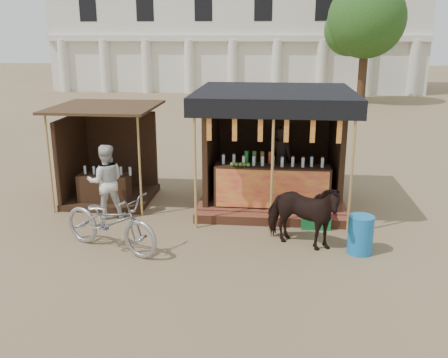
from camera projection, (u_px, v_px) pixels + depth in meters
name	position (u px, v px, depth m)	size (l,w,h in m)	color
ground	(215.00, 260.00, 9.21)	(120.00, 120.00, 0.00)	#846B4C
main_stall	(273.00, 163.00, 12.02)	(3.60, 3.61, 2.78)	brown
secondary_stall	(104.00, 166.00, 12.38)	(2.40, 2.40, 2.38)	#332112
cow	(302.00, 215.00, 9.61)	(0.72, 1.59, 1.34)	black
motorbike	(110.00, 222.00, 9.51)	(0.77, 2.20, 1.16)	#95969D
bystander	(106.00, 182.00, 11.15)	(0.82, 0.64, 1.69)	silver
blue_barrel	(361.00, 235.00, 9.42)	(0.48, 0.48, 0.74)	#176AAE
red_crate	(323.00, 218.00, 10.86)	(0.41, 0.38, 0.33)	maroon
cooler	(315.00, 217.00, 10.73)	(0.65, 0.46, 0.46)	#186C32
background_building	(237.00, 34.00, 36.87)	(26.00, 7.45, 8.18)	silver
tree	(363.00, 22.00, 28.46)	(4.50, 4.40, 7.00)	#382314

